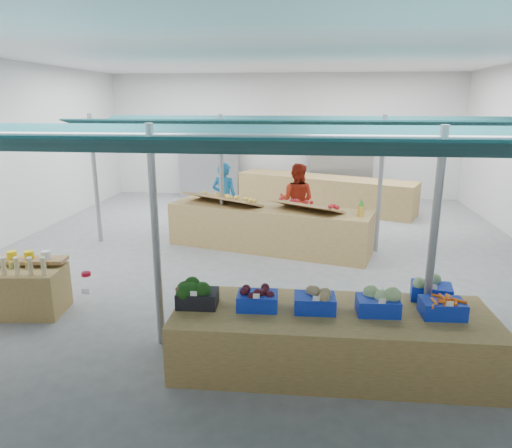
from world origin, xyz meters
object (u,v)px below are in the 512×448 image
object	(u,v)px
bottle_shelf	(12,288)
veg_counter	(331,339)
vendor_left	(225,199)
vendor_right	(297,200)
fruit_counter	(268,228)

from	to	relation	value
bottle_shelf	veg_counter	distance (m)	5.06
vendor_left	vendor_right	size ratio (longest dim) A/B	1.00
fruit_counter	vendor_left	bearing A→B (deg)	152.42
vendor_left	fruit_counter	bearing A→B (deg)	152.42
veg_counter	vendor_left	xyz separation A→B (m)	(-2.43, 5.78, 0.53)
vendor_right	veg_counter	bearing A→B (deg)	111.18
veg_counter	vendor_left	distance (m)	6.30
vendor_left	bottle_shelf	bearing A→B (deg)	77.16
bottle_shelf	fruit_counter	size ratio (longest dim) A/B	0.38
fruit_counter	vendor_right	world-z (taller)	vendor_right
veg_counter	vendor_left	size ratio (longest dim) A/B	2.14
bottle_shelf	veg_counter	bearing A→B (deg)	-18.11
veg_counter	fruit_counter	bearing A→B (deg)	103.38
vendor_right	bottle_shelf	bearing A→B (deg)	62.90
bottle_shelf	fruit_counter	distance (m)	5.26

